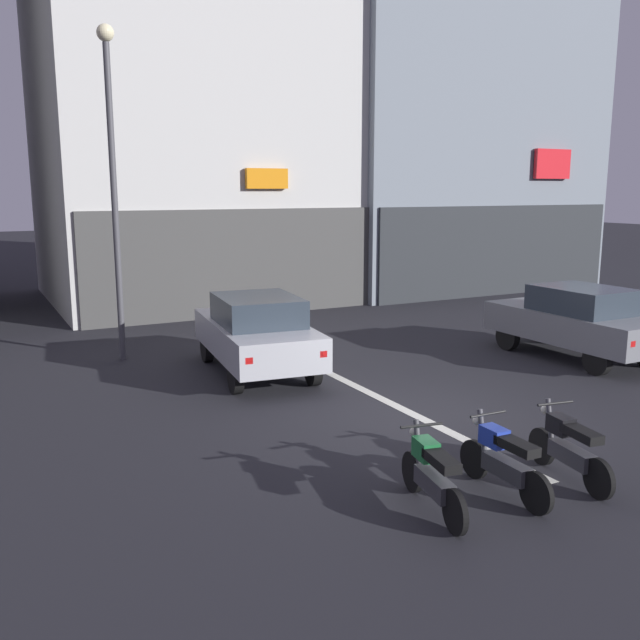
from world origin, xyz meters
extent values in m
plane|color=#232328|center=(0.00, 0.00, 0.00)|extent=(120.00, 120.00, 0.00)
cube|color=silver|center=(0.00, 6.00, 0.00)|extent=(0.20, 18.00, 0.01)
cube|color=silver|center=(0.76, 14.67, 9.60)|extent=(9.66, 8.83, 19.21)
cube|color=#454543|center=(0.76, 10.21, 1.60)|extent=(9.27, 0.10, 3.20)
cube|color=orange|center=(1.65, 10.14, 4.09)|extent=(1.32, 0.16, 0.59)
cube|color=gray|center=(10.57, 14.67, 7.23)|extent=(10.67, 9.54, 14.45)
cube|color=#292C30|center=(10.57, 9.85, 1.60)|extent=(10.24, 0.10, 3.20)
cube|color=red|center=(12.83, 9.78, 4.68)|extent=(1.66, 0.16, 1.06)
cylinder|color=black|center=(-1.94, 5.28, 0.32)|extent=(0.25, 0.66, 0.64)
cylinder|color=black|center=(-0.40, 5.10, 0.32)|extent=(0.25, 0.66, 0.64)
cylinder|color=black|center=(-2.24, 2.70, 0.32)|extent=(0.25, 0.66, 0.64)
cylinder|color=black|center=(-0.70, 2.52, 0.32)|extent=(0.25, 0.66, 0.64)
cube|color=#B7BABF|center=(-1.32, 3.90, 0.75)|extent=(2.22, 4.28, 0.66)
cube|color=#2D3842|center=(-1.34, 3.75, 1.36)|extent=(1.77, 2.13, 0.56)
cube|color=red|center=(-2.26, 1.98, 0.80)|extent=(0.15, 0.08, 0.12)
cube|color=red|center=(-0.86, 1.81, 0.80)|extent=(0.15, 0.08, 0.12)
cylinder|color=black|center=(4.79, 3.07, 0.32)|extent=(0.19, 0.64, 0.64)
cylinder|color=black|center=(6.34, 3.08, 0.32)|extent=(0.19, 0.64, 0.64)
cylinder|color=black|center=(4.81, 0.47, 0.32)|extent=(0.19, 0.64, 0.64)
cube|color=slate|center=(5.57, 1.77, 0.75)|extent=(1.79, 4.11, 0.66)
cube|color=#2D3842|center=(5.57, 1.62, 1.36)|extent=(1.56, 1.98, 0.56)
cube|color=red|center=(4.88, -0.25, 0.80)|extent=(0.14, 0.06, 0.12)
cylinder|color=#47474C|center=(-3.55, 6.40, 3.39)|extent=(0.14, 0.14, 6.78)
sphere|color=beige|center=(-3.55, 6.40, 6.96)|extent=(0.36, 0.36, 0.36)
cylinder|color=black|center=(-1.77, -2.33, 0.26)|extent=(0.17, 0.52, 0.52)
cylinder|color=black|center=(-2.00, -3.46, 0.26)|extent=(0.17, 0.52, 0.52)
cube|color=#38383D|center=(-1.89, -2.95, 0.37)|extent=(0.34, 0.76, 0.22)
cube|color=black|center=(-1.92, -3.10, 0.72)|extent=(0.33, 0.63, 0.12)
cube|color=#1E7238|center=(-1.84, -2.69, 0.70)|extent=(0.29, 0.40, 0.24)
cylinder|color=#4C4C51|center=(-1.80, -2.48, 0.63)|extent=(0.11, 0.25, 0.70)
cylinder|color=black|center=(-1.82, -2.56, 0.95)|extent=(0.55, 0.14, 0.04)
sphere|color=silver|center=(-1.78, -2.36, 0.80)|extent=(0.12, 0.12, 0.12)
cylinder|color=black|center=(-0.81, -2.37, 0.26)|extent=(0.09, 0.52, 0.52)
cylinder|color=black|center=(-0.84, -3.52, 0.26)|extent=(0.09, 0.52, 0.52)
cube|color=#38383D|center=(-0.83, -3.00, 0.37)|extent=(0.22, 0.74, 0.22)
cube|color=black|center=(-0.83, -3.15, 0.72)|extent=(0.24, 0.61, 0.12)
cube|color=#233DB7|center=(-0.82, -2.74, 0.70)|extent=(0.23, 0.37, 0.24)
cylinder|color=#4C4C51|center=(-0.81, -2.52, 0.63)|extent=(0.08, 0.24, 0.70)
cylinder|color=black|center=(-0.81, -2.60, 0.95)|extent=(0.55, 0.05, 0.04)
sphere|color=silver|center=(-0.81, -2.40, 0.80)|extent=(0.12, 0.12, 0.12)
cylinder|color=black|center=(0.33, -2.44, 0.26)|extent=(0.15, 0.52, 0.52)
cylinder|color=black|center=(0.14, -3.58, 0.26)|extent=(0.15, 0.52, 0.52)
cube|color=#38383D|center=(0.23, -3.06, 0.37)|extent=(0.32, 0.76, 0.22)
cube|color=black|center=(0.20, -3.22, 0.72)|extent=(0.32, 0.63, 0.12)
cube|color=black|center=(0.27, -2.81, 0.70)|extent=(0.28, 0.39, 0.24)
cylinder|color=#4C4C51|center=(0.30, -2.59, 0.63)|extent=(0.11, 0.25, 0.70)
cylinder|color=black|center=(0.29, -2.67, 0.95)|extent=(0.55, 0.13, 0.04)
sphere|color=silver|center=(0.33, -2.47, 0.80)|extent=(0.12, 0.12, 0.12)
camera|label=1|loc=(-6.59, -9.02, 3.77)|focal=38.56mm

